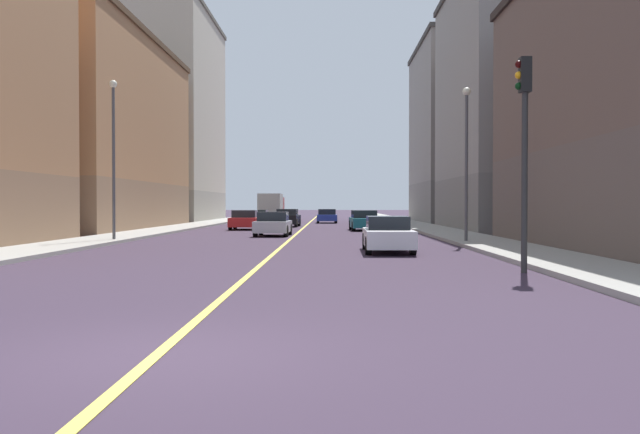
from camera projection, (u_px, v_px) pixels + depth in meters
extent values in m
plane|color=#362839|center=(158.00, 355.00, 8.09)|extent=(400.00, 400.00, 0.00)
cube|color=#9E9B93|center=(414.00, 225.00, 56.93)|extent=(2.99, 168.00, 0.15)
cube|color=#9E9B93|center=(199.00, 225.00, 57.21)|extent=(2.99, 168.00, 0.15)
cube|color=#E5D14C|center=(306.00, 225.00, 57.07)|extent=(0.16, 154.00, 0.01)
cube|color=slate|center=(513.00, 204.00, 47.10)|extent=(8.23, 16.28, 3.57)
cube|color=gray|center=(514.00, 82.00, 46.95)|extent=(8.23, 16.28, 13.16)
cube|color=slate|center=(462.00, 203.00, 65.64)|extent=(8.23, 16.25, 3.79)
cube|color=gray|center=(462.00, 116.00, 65.49)|extent=(8.23, 16.25, 12.77)
cube|color=#3B3937|center=(462.00, 47.00, 65.37)|extent=(8.53, 16.55, 0.40)
cube|color=#8F6B4F|center=(96.00, 206.00, 48.47)|extent=(8.23, 23.75, 3.30)
cube|color=#A8754C|center=(95.00, 112.00, 48.35)|extent=(8.23, 23.75, 9.90)
cube|color=#4B3422|center=(95.00, 39.00, 48.25)|extent=(8.53, 24.05, 0.40)
cube|color=#9D9688|center=(173.00, 206.00, 71.96)|extent=(8.23, 18.81, 3.06)
cube|color=#BCB29E|center=(172.00, 106.00, 71.76)|extent=(8.23, 18.81, 18.00)
cube|color=#545047|center=(172.00, 17.00, 71.59)|extent=(8.53, 19.11, 0.40)
cylinder|color=#2D2D2D|center=(524.00, 183.00, 17.71)|extent=(0.16, 0.16, 4.65)
cube|color=black|center=(525.00, 75.00, 17.65)|extent=(0.28, 0.32, 0.90)
sphere|color=#320404|center=(519.00, 64.00, 17.65)|extent=(0.20, 0.20, 0.20)
sphere|color=orange|center=(519.00, 75.00, 17.66)|extent=(0.20, 0.20, 0.20)
sphere|color=black|center=(519.00, 86.00, 17.66)|extent=(0.20, 0.20, 0.20)
cylinder|color=#4C4C51|center=(466.00, 168.00, 30.37)|extent=(0.14, 0.14, 6.45)
sphere|color=#EAEACC|center=(467.00, 91.00, 30.31)|extent=(0.36, 0.36, 0.36)
cylinder|color=#4C4C51|center=(114.00, 163.00, 31.83)|extent=(0.14, 0.14, 7.03)
sphere|color=#EAEACC|center=(113.00, 84.00, 31.76)|extent=(0.36, 0.36, 0.36)
cube|color=#23389E|center=(327.00, 218.00, 64.63)|extent=(1.88, 4.22, 0.57)
cube|color=black|center=(327.00, 212.00, 64.80)|extent=(1.64, 2.02, 0.52)
cylinder|color=black|center=(318.00, 219.00, 65.94)|extent=(0.23, 0.64, 0.64)
cylinder|color=black|center=(336.00, 219.00, 65.93)|extent=(0.23, 0.64, 0.64)
cylinder|color=black|center=(318.00, 220.00, 63.34)|extent=(0.23, 0.64, 0.64)
cylinder|color=black|center=(336.00, 220.00, 63.33)|extent=(0.23, 0.64, 0.64)
cube|color=#1E6B38|center=(257.00, 219.00, 58.27)|extent=(1.83, 4.39, 0.60)
cube|color=black|center=(258.00, 213.00, 58.43)|extent=(1.59, 1.90, 0.45)
cylinder|color=black|center=(250.00, 221.00, 59.65)|extent=(0.23, 0.64, 0.64)
cylinder|color=black|center=(269.00, 221.00, 59.61)|extent=(0.23, 0.64, 0.64)
cylinder|color=black|center=(246.00, 222.00, 56.94)|extent=(0.23, 0.64, 0.64)
cylinder|color=black|center=(265.00, 222.00, 56.90)|extent=(0.23, 0.64, 0.64)
cube|color=silver|center=(273.00, 226.00, 38.32)|extent=(1.92, 3.94, 0.61)
cube|color=black|center=(273.00, 216.00, 38.31)|extent=(1.64, 1.71, 0.51)
cylinder|color=black|center=(261.00, 229.00, 39.56)|extent=(0.24, 0.65, 0.64)
cylinder|color=black|center=(290.00, 229.00, 39.50)|extent=(0.24, 0.65, 0.64)
cylinder|color=black|center=(255.00, 231.00, 37.15)|extent=(0.24, 0.65, 0.64)
cylinder|color=black|center=(286.00, 231.00, 37.08)|extent=(0.24, 0.65, 0.64)
cube|color=#196670|center=(364.00, 223.00, 46.29)|extent=(1.96, 4.64, 0.63)
cube|color=black|center=(364.00, 214.00, 46.49)|extent=(1.66, 2.37, 0.51)
cylinder|color=black|center=(351.00, 225.00, 47.69)|extent=(0.24, 0.65, 0.64)
cylinder|color=black|center=(374.00, 225.00, 47.72)|extent=(0.24, 0.65, 0.64)
cylinder|color=black|center=(354.00, 226.00, 44.86)|extent=(0.24, 0.65, 0.64)
cylinder|color=black|center=(378.00, 226.00, 44.89)|extent=(0.24, 0.65, 0.64)
cube|color=red|center=(245.00, 222.00, 47.84)|extent=(1.88, 4.10, 0.63)
cube|color=black|center=(245.00, 214.00, 47.81)|extent=(1.64, 1.85, 0.51)
cylinder|color=black|center=(235.00, 224.00, 49.11)|extent=(0.23, 0.64, 0.64)
cylinder|color=black|center=(259.00, 224.00, 49.10)|extent=(0.23, 0.64, 0.64)
cylinder|color=black|center=(230.00, 226.00, 46.58)|extent=(0.23, 0.64, 0.64)
cylinder|color=black|center=(255.00, 226.00, 46.57)|extent=(0.23, 0.64, 0.64)
cube|color=black|center=(288.00, 220.00, 54.02)|extent=(1.91, 4.20, 0.68)
cube|color=black|center=(287.00, 212.00, 53.90)|extent=(1.60, 1.99, 0.49)
cylinder|color=black|center=(280.00, 222.00, 55.35)|extent=(0.25, 0.65, 0.64)
cylinder|color=black|center=(299.00, 222.00, 55.26)|extent=(0.25, 0.65, 0.64)
cylinder|color=black|center=(276.00, 223.00, 52.80)|extent=(0.25, 0.65, 0.64)
cylinder|color=black|center=(296.00, 223.00, 52.70)|extent=(0.25, 0.65, 0.64)
cube|color=white|center=(388.00, 238.00, 25.41)|extent=(1.76, 4.59, 0.62)
cube|color=black|center=(387.00, 223.00, 25.60)|extent=(1.53, 2.16, 0.48)
cylinder|color=black|center=(365.00, 241.00, 26.85)|extent=(0.23, 0.64, 0.64)
cylinder|color=black|center=(405.00, 241.00, 26.80)|extent=(0.23, 0.64, 0.64)
cylinder|color=black|center=(368.00, 246.00, 24.02)|extent=(0.23, 0.64, 0.64)
cylinder|color=black|center=(413.00, 246.00, 23.97)|extent=(0.23, 0.64, 0.64)
cube|color=maroon|center=(273.00, 207.00, 73.23)|extent=(2.23, 1.88, 2.15)
cube|color=#B2B2A8|center=(270.00, 205.00, 69.66)|extent=(2.23, 4.43, 2.37)
cylinder|color=black|center=(264.00, 217.00, 72.92)|extent=(0.30, 0.90, 0.90)
cylinder|color=black|center=(283.00, 217.00, 72.89)|extent=(0.30, 0.90, 0.90)
cylinder|color=black|center=(260.00, 217.00, 68.76)|extent=(0.30, 0.90, 0.90)
cylinder|color=black|center=(280.00, 217.00, 68.73)|extent=(0.30, 0.90, 0.90)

